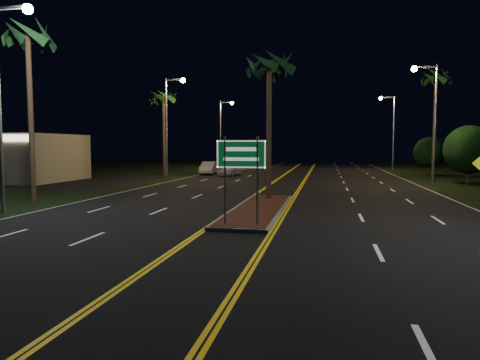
% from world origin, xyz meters
% --- Properties ---
extents(ground, '(120.00, 120.00, 0.00)m').
position_xyz_m(ground, '(0.00, 0.00, 0.00)').
color(ground, black).
rests_on(ground, ground).
extents(median_island, '(2.25, 10.25, 0.17)m').
position_xyz_m(median_island, '(0.00, 7.00, 0.08)').
color(median_island, gray).
rests_on(median_island, ground).
extents(highway_sign, '(1.80, 0.08, 3.20)m').
position_xyz_m(highway_sign, '(0.00, 2.80, 2.40)').
color(highway_sign, gray).
rests_on(highway_sign, ground).
extents(streetlight_left_near, '(1.91, 0.44, 9.00)m').
position_xyz_m(streetlight_left_near, '(-10.61, 4.00, 5.66)').
color(streetlight_left_near, gray).
rests_on(streetlight_left_near, ground).
extents(streetlight_left_mid, '(1.91, 0.44, 9.00)m').
position_xyz_m(streetlight_left_mid, '(-10.61, 24.00, 5.66)').
color(streetlight_left_mid, gray).
rests_on(streetlight_left_mid, ground).
extents(streetlight_left_far, '(1.91, 0.44, 9.00)m').
position_xyz_m(streetlight_left_far, '(-10.61, 44.00, 5.66)').
color(streetlight_left_far, gray).
rests_on(streetlight_left_far, ground).
extents(streetlight_right_mid, '(1.91, 0.44, 9.00)m').
position_xyz_m(streetlight_right_mid, '(10.61, 22.00, 5.66)').
color(streetlight_right_mid, gray).
rests_on(streetlight_right_mid, ground).
extents(streetlight_right_far, '(1.91, 0.44, 9.00)m').
position_xyz_m(streetlight_right_far, '(10.61, 42.00, 5.66)').
color(streetlight_right_far, gray).
rests_on(streetlight_right_far, ground).
extents(palm_median, '(2.40, 2.40, 8.30)m').
position_xyz_m(palm_median, '(0.00, 10.50, 7.28)').
color(palm_median, '#382819').
rests_on(palm_median, ground).
extents(palm_left_near, '(2.40, 2.40, 9.80)m').
position_xyz_m(palm_left_near, '(-12.50, 8.00, 8.68)').
color(palm_left_near, '#382819').
rests_on(palm_left_near, ground).
extents(palm_left_far, '(2.40, 2.40, 8.80)m').
position_xyz_m(palm_left_far, '(-12.80, 28.00, 7.75)').
color(palm_left_far, '#382819').
rests_on(palm_left_far, ground).
extents(palm_right_far, '(2.40, 2.40, 10.30)m').
position_xyz_m(palm_right_far, '(12.80, 30.00, 9.14)').
color(palm_right_far, '#382819').
rests_on(palm_right_far, ground).
extents(shrub_mid, '(3.78, 3.78, 4.62)m').
position_xyz_m(shrub_mid, '(14.00, 24.00, 2.73)').
color(shrub_mid, '#382819').
rests_on(shrub_mid, ground).
extents(shrub_far, '(3.24, 3.24, 3.96)m').
position_xyz_m(shrub_far, '(13.80, 36.00, 2.34)').
color(shrub_far, '#382819').
rests_on(shrub_far, ground).
extents(car_near, '(2.62, 4.85, 1.54)m').
position_xyz_m(car_near, '(-6.54, 30.08, 0.77)').
color(car_near, silver).
rests_on(car_near, ground).
extents(car_far, '(2.46, 4.91, 1.58)m').
position_xyz_m(car_far, '(-9.26, 31.76, 0.79)').
color(car_far, silver).
rests_on(car_far, ground).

